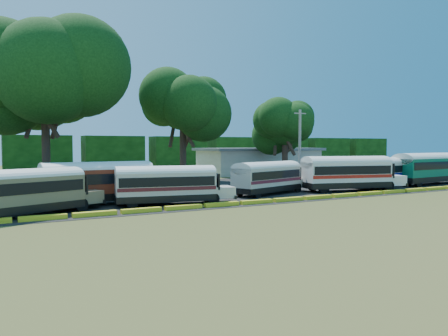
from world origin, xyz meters
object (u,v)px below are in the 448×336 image
bus_beige (25,189)px  bus_teal (427,166)px  bus_cream_west (168,183)px  bus_red (101,180)px  bus_white_red (348,171)px  tree_west (44,74)px

bus_beige → bus_teal: bus_teal is taller
bus_beige → bus_cream_west: size_ratio=1.01×
bus_red → bus_cream_west: 5.06m
bus_red → bus_teal: bus_teal is taller
bus_red → bus_white_red: size_ratio=0.93×
bus_red → bus_white_red: bus_white_red is taller
bus_white_red → bus_teal: size_ratio=0.96×
bus_teal → bus_beige: bearing=178.0°
bus_cream_west → bus_white_red: (18.71, 0.63, 0.27)m
bus_red → bus_cream_west: size_ratio=1.08×
bus_beige → bus_cream_west: bus_beige is taller
bus_white_red → bus_beige: bearing=-164.4°
tree_west → bus_teal: bearing=-20.7°
bus_red → bus_white_red: bearing=-8.1°
bus_red → bus_teal: size_ratio=0.89×
bus_cream_west → bus_teal: (31.48, 1.50, 0.40)m
bus_cream_west → bus_red: bearing=159.3°
bus_beige → bus_teal: (41.18, 2.12, 0.34)m
bus_red → tree_west: 16.43m
bus_red → bus_beige: bearing=-152.1°
bus_teal → tree_west: 41.67m
bus_beige → bus_red: 6.28m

